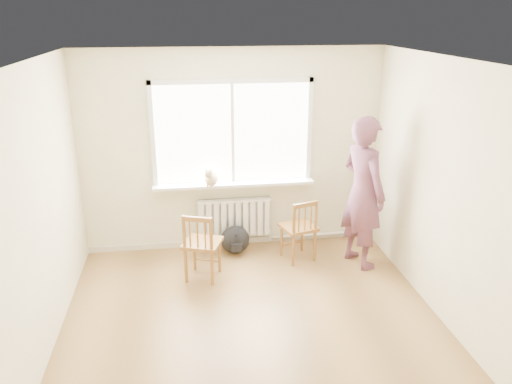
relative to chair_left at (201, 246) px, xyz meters
name	(u,v)px	position (x,y,z in m)	size (l,w,h in m)	color
floor	(257,340)	(0.49, -1.31, -0.44)	(4.50, 4.50, 0.00)	#9C7240
ceiling	(258,64)	(0.49, -1.31, 2.26)	(4.50, 4.50, 0.00)	white
back_wall	(233,151)	(0.49, 0.94, 0.91)	(4.00, 0.01, 2.70)	beige
window	(232,129)	(0.49, 0.92, 1.22)	(2.12, 0.05, 1.42)	white
windowsill	(234,184)	(0.49, 0.83, 0.49)	(2.15, 0.22, 0.04)	white
radiator	(234,217)	(0.49, 0.85, 0.00)	(1.00, 0.12, 0.55)	white
heating_pipe	(321,234)	(1.74, 0.88, -0.36)	(0.04, 0.04, 1.40)	silver
baseboard	(234,241)	(0.49, 0.93, -0.40)	(4.00, 0.03, 0.08)	beige
chair_left	(201,246)	(0.00, 0.00, 0.00)	(0.55, 0.53, 0.88)	#9B652D
chair_right	(300,230)	(1.30, 0.32, -0.01)	(0.52, 0.50, 0.85)	#9B652D
person	(363,193)	(2.04, 0.13, 0.53)	(0.71, 0.47, 1.95)	#BB3E6E
cat	(211,178)	(0.18, 0.75, 0.62)	(0.25, 0.41, 0.28)	#CEBC8C
backpack	(235,240)	(0.48, 0.64, -0.25)	(0.39, 0.29, 0.39)	black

